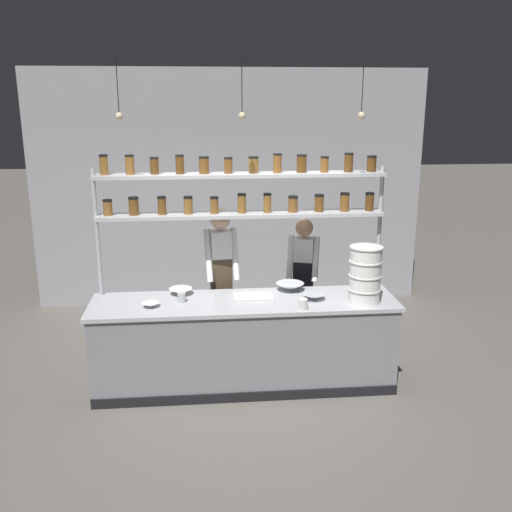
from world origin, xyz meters
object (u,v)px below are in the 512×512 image
object	(u,v)px
chef_left	(221,274)
serving_cup_front	(303,304)
chef_center	(303,277)
prep_bowl_near_right	(290,287)
prep_bowl_near_left	(151,305)
prep_bowl_center_back	(181,292)
spice_shelf_unit	(242,198)
container_stack	(365,275)
serving_cup_by_board	(182,297)
prep_bowl_center_front	(314,297)
cutting_board	(253,297)

from	to	relation	value
chef_left	serving_cup_front	size ratio (longest dim) A/B	16.36
chef_center	prep_bowl_near_right	size ratio (longest dim) A/B	5.33
prep_bowl_near_left	chef_center	bearing A→B (deg)	28.74
prep_bowl_center_back	serving_cup_front	distance (m)	1.31
spice_shelf_unit	prep_bowl_center_back	bearing A→B (deg)	-172.75
spice_shelf_unit	serving_cup_front	xyz separation A→B (m)	(0.54, -0.64, -0.93)
container_stack	serving_cup_by_board	bearing A→B (deg)	174.71
prep_bowl_near_left	prep_bowl_center_back	world-z (taller)	prep_bowl_center_back
prep_bowl_center_front	prep_bowl_center_back	bearing A→B (deg)	168.08
chef_left	prep_bowl_near_left	size ratio (longest dim) A/B	10.40
prep_bowl_near_left	cutting_board	bearing A→B (deg)	9.86
cutting_board	prep_bowl_center_back	distance (m)	0.75
spice_shelf_unit	serving_cup_by_board	bearing A→B (deg)	-153.34
cutting_board	prep_bowl_near_left	bearing A→B (deg)	-170.14
cutting_board	serving_cup_front	distance (m)	0.59
spice_shelf_unit	prep_bowl_center_front	distance (m)	1.23
chef_left	container_stack	distance (m)	1.59
prep_bowl_near_left	spice_shelf_unit	bearing A→B (deg)	24.94
serving_cup_by_board	prep_bowl_center_back	bearing A→B (deg)	94.16
spice_shelf_unit	chef_center	bearing A→B (deg)	33.16
chef_left	serving_cup_front	xyz separation A→B (m)	(0.75, -0.90, -0.05)
spice_shelf_unit	prep_bowl_near_right	bearing A→B (deg)	-7.15
cutting_board	spice_shelf_unit	bearing A→B (deg)	108.82
spice_shelf_unit	chef_left	world-z (taller)	spice_shelf_unit
chef_center	prep_bowl_center_front	bearing A→B (deg)	-75.92
cutting_board	serving_cup_front	bearing A→B (deg)	-40.51
container_stack	serving_cup_by_board	distance (m)	1.83
prep_bowl_center_front	chef_center	bearing A→B (deg)	87.10
chef_center	prep_bowl_center_front	distance (m)	0.85
container_stack	prep_bowl_near_right	size ratio (longest dim) A/B	1.93
spice_shelf_unit	serving_cup_front	bearing A→B (deg)	-50.00
chef_center	serving_cup_by_board	distance (m)	1.58
prep_bowl_center_front	serving_cup_by_board	xyz separation A→B (m)	(-1.32, 0.05, 0.02)
prep_bowl_center_back	chef_center	bearing A→B (deg)	22.14
prep_bowl_near_left	serving_cup_front	xyz separation A→B (m)	(1.46, -0.21, 0.03)
container_stack	serving_cup_by_board	world-z (taller)	container_stack
chef_center	serving_cup_front	xyz separation A→B (m)	(-0.20, -1.12, 0.08)
prep_bowl_near_left	prep_bowl_center_front	xyz separation A→B (m)	(1.62, 0.07, 0.01)
spice_shelf_unit	prep_bowl_center_back	distance (m)	1.15
prep_bowl_near_right	cutting_board	bearing A→B (deg)	-154.82
spice_shelf_unit	prep_bowl_near_left	size ratio (longest dim) A/B	17.53
chef_center	prep_bowl_near_left	xyz separation A→B (m)	(-1.66, -0.91, 0.05)
prep_bowl_near_right	serving_cup_by_board	world-z (taller)	serving_cup_by_board
chef_center	serving_cup_by_board	world-z (taller)	chef_center
cutting_board	prep_bowl_center_front	xyz separation A→B (m)	(0.60, -0.11, 0.02)
prep_bowl_center_front	prep_bowl_center_back	distance (m)	1.37
chef_center	prep_bowl_center_front	xyz separation A→B (m)	(-0.04, -0.84, 0.05)
spice_shelf_unit	serving_cup_by_board	xyz separation A→B (m)	(-0.63, -0.32, -0.93)
prep_bowl_center_back	prep_bowl_near_left	bearing A→B (deg)	-128.71
prep_bowl_center_back	serving_cup_front	size ratio (longest dim) A/B	2.25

